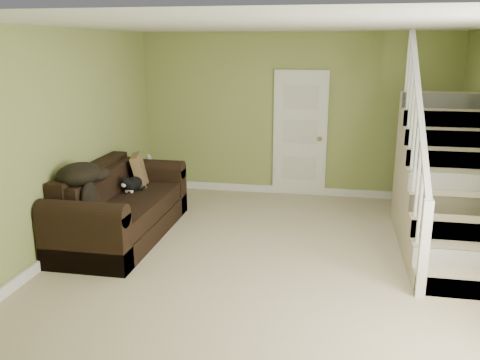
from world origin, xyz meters
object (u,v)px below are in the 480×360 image
at_px(side_table, 148,187).
at_px(sofa, 119,210).
at_px(banana, 121,210).
at_px(cat, 132,184).

bearing_deg(side_table, sofa, -85.22).
distance_m(side_table, banana, 1.85).
xyz_separation_m(sofa, side_table, (-0.11, 1.30, -0.07)).
height_order(sofa, side_table, sofa).
bearing_deg(sofa, side_table, 94.78).
distance_m(sofa, side_table, 1.31).
bearing_deg(side_table, banana, -78.61).
relative_size(side_table, cat, 1.47).
bearing_deg(banana, cat, 72.07).
distance_m(side_table, cat, 0.99).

